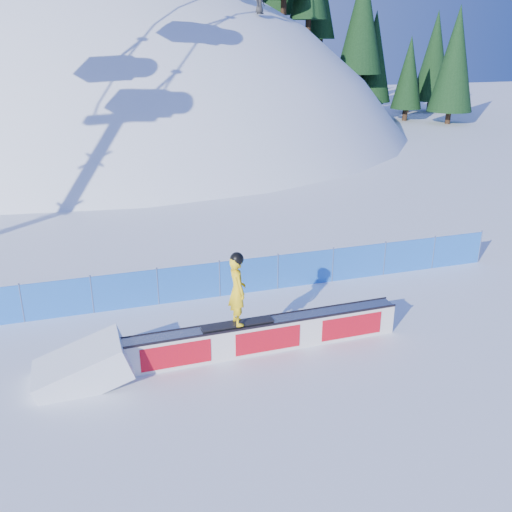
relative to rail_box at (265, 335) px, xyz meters
name	(u,v)px	position (x,y,z in m)	size (l,w,h in m)	color
ground	(225,374)	(-1.33, -0.80, -0.45)	(160.00, 160.00, 0.00)	white
snow_hill	(125,308)	(-1.33, 41.20, -18.45)	(64.00, 64.00, 64.00)	white
treeline	(361,16)	(22.17, 38.70, 9.22)	(24.60, 11.86, 20.44)	black
safety_fence	(189,283)	(-1.33, 3.70, 0.15)	(22.05, 0.05, 1.30)	blue
rail_box	(265,335)	(0.00, 0.00, 0.00)	(7.59, 0.63, 0.91)	silver
snow_ramp	(84,381)	(-4.74, -0.06, -0.45)	(2.23, 1.49, 0.84)	white
snowboarder	(237,290)	(-0.77, -0.01, 1.45)	(1.93, 0.71, 2.01)	black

